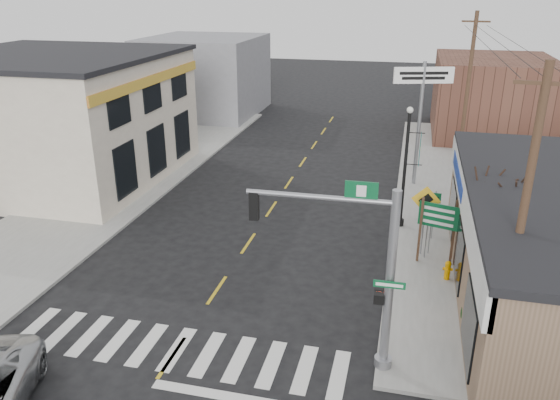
% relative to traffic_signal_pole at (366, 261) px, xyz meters
% --- Properties ---
extents(ground, '(140.00, 140.00, 0.00)m').
position_rel_traffic_signal_pole_xyz_m(ground, '(-5.53, -0.96, -3.48)').
color(ground, black).
rests_on(ground, ground).
extents(sidewalk_right, '(6.00, 38.00, 0.13)m').
position_rel_traffic_signal_pole_xyz_m(sidewalk_right, '(3.47, 12.04, -3.41)').
color(sidewalk_right, gray).
rests_on(sidewalk_right, ground).
extents(sidewalk_left, '(6.00, 38.00, 0.13)m').
position_rel_traffic_signal_pole_xyz_m(sidewalk_left, '(-14.53, 12.04, -3.41)').
color(sidewalk_left, gray).
rests_on(sidewalk_left, ground).
extents(center_line, '(0.12, 56.00, 0.01)m').
position_rel_traffic_signal_pole_xyz_m(center_line, '(-5.53, 7.04, -3.47)').
color(center_line, gold).
rests_on(center_line, ground).
extents(crosswalk, '(11.00, 2.20, 0.01)m').
position_rel_traffic_signal_pole_xyz_m(crosswalk, '(-5.53, -0.56, -3.47)').
color(crosswalk, silver).
rests_on(crosswalk, ground).
extents(left_building, '(12.00, 12.00, 6.80)m').
position_rel_traffic_signal_pole_xyz_m(left_building, '(-18.53, 13.04, -0.08)').
color(left_building, beige).
rests_on(left_building, ground).
extents(bldg_distant_right, '(8.00, 10.00, 5.60)m').
position_rel_traffic_signal_pole_xyz_m(bldg_distant_right, '(6.47, 29.04, -0.68)').
color(bldg_distant_right, brown).
rests_on(bldg_distant_right, ground).
extents(bldg_distant_left, '(9.00, 10.00, 6.40)m').
position_rel_traffic_signal_pole_xyz_m(bldg_distant_left, '(-16.53, 31.04, -0.28)').
color(bldg_distant_left, gray).
rests_on(bldg_distant_left, ground).
extents(traffic_signal_pole, '(4.43, 0.37, 5.61)m').
position_rel_traffic_signal_pole_xyz_m(traffic_signal_pole, '(0.00, 0.00, 0.00)').
color(traffic_signal_pole, gray).
rests_on(traffic_signal_pole, sidewalk_right).
extents(guide_sign, '(1.55, 0.13, 2.72)m').
position_rel_traffic_signal_pole_xyz_m(guide_sign, '(2.21, 6.84, -1.58)').
color(guide_sign, '#4D3524').
rests_on(guide_sign, sidewalk_right).
extents(fire_hydrant, '(0.24, 0.24, 0.75)m').
position_rel_traffic_signal_pole_xyz_m(fire_hydrant, '(2.68, 5.64, -2.94)').
color(fire_hydrant, '#DD8E00').
rests_on(fire_hydrant, sidewalk_right).
extents(ped_crossing_sign, '(1.15, 0.08, 2.97)m').
position_rel_traffic_signal_pole_xyz_m(ped_crossing_sign, '(1.71, 7.51, -1.33)').
color(ped_crossing_sign, gray).
rests_on(ped_crossing_sign, sidewalk_right).
extents(lamp_post, '(0.71, 0.56, 5.50)m').
position_rel_traffic_signal_pole_xyz_m(lamp_post, '(0.85, 10.25, -0.16)').
color(lamp_post, black).
rests_on(lamp_post, sidewalk_right).
extents(dance_center_sign, '(3.13, 0.20, 6.65)m').
position_rel_traffic_signal_pole_xyz_m(dance_center_sign, '(1.32, 16.25, 1.68)').
color(dance_center_sign, gray).
rests_on(dance_center_sign, sidewalk_right).
extents(bare_tree, '(2.63, 2.63, 5.25)m').
position_rel_traffic_signal_pole_xyz_m(bare_tree, '(3.99, 5.43, 0.79)').
color(bare_tree, black).
rests_on(bare_tree, sidewalk_right).
extents(shrub_front, '(1.33, 1.33, 1.00)m').
position_rel_traffic_signal_pole_xyz_m(shrub_front, '(3.60, 2.57, -2.85)').
color(shrub_front, '#1C3514').
rests_on(shrub_front, sidewalk_right).
extents(shrub_back, '(1.07, 1.07, 0.80)m').
position_rel_traffic_signal_pole_xyz_m(shrub_back, '(3.75, 6.11, -2.94)').
color(shrub_back, '#153319').
rests_on(shrub_back, sidewalk_right).
extents(utility_pole_near, '(1.50, 0.23, 8.64)m').
position_rel_traffic_signal_pole_xyz_m(utility_pole_near, '(3.97, 1.19, 1.09)').
color(utility_pole_near, '#483324').
rests_on(utility_pole_near, sidewalk_right).
extents(utility_pole_far, '(1.56, 0.23, 8.97)m').
position_rel_traffic_signal_pole_xyz_m(utility_pole_far, '(3.97, 20.60, 1.25)').
color(utility_pole_far, '#452821').
rests_on(utility_pole_far, sidewalk_right).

